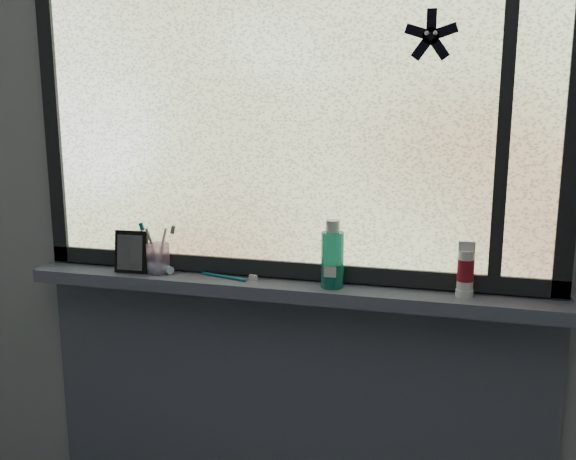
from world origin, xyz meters
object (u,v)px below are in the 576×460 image
at_px(toothbrush_cup, 158,258).
at_px(mouthwash_bottle, 332,254).
at_px(cream_tube, 466,268).
at_px(vanity_mirror, 132,252).

bearing_deg(toothbrush_cup, mouthwash_bottle, -0.95).
xyz_separation_m(mouthwash_bottle, cream_tube, (0.37, 0.01, -0.02)).
distance_m(toothbrush_cup, cream_tube, 0.93).
bearing_deg(mouthwash_bottle, cream_tube, 1.19).
bearing_deg(mouthwash_bottle, vanity_mirror, -179.51).
bearing_deg(cream_tube, mouthwash_bottle, -178.81).
bearing_deg(vanity_mirror, cream_tube, -2.51).
relative_size(vanity_mirror, mouthwash_bottle, 0.81).
relative_size(mouthwash_bottle, cream_tube, 1.47).
bearing_deg(vanity_mirror, mouthwash_bottle, -2.77).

